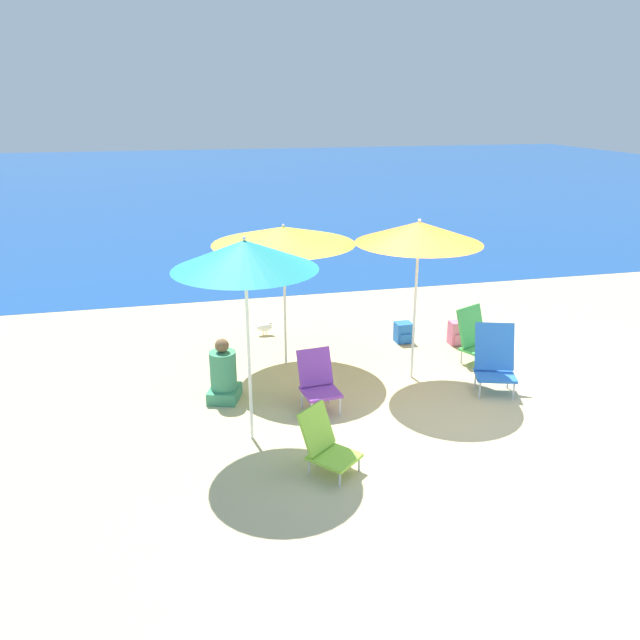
{
  "coord_description": "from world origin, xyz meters",
  "views": [
    {
      "loc": [
        -3.32,
        -6.33,
        3.7
      ],
      "look_at": [
        -1.57,
        1.12,
        1.0
      ],
      "focal_mm": 35.0,
      "sensor_mm": 36.0,
      "label": 1
    }
  ],
  "objects_px": {
    "backpack_pink": "(457,333)",
    "backpack_blue": "(403,332)",
    "beach_chair_lime": "(325,443)",
    "beach_chair_blue": "(495,359)",
    "seagull": "(265,327)",
    "beach_chair_purple": "(318,380)",
    "beach_umbrella_yellow": "(283,235)",
    "person_seated_near": "(224,376)",
    "beach_chair_green": "(476,337)",
    "beach_umbrella_orange": "(419,233)",
    "beach_umbrella_teal": "(245,255)"
  },
  "relations": [
    {
      "from": "beach_chair_purple",
      "to": "seagull",
      "type": "distance_m",
      "value": 2.77
    },
    {
      "from": "beach_chair_green",
      "to": "person_seated_near",
      "type": "height_order",
      "value": "person_seated_near"
    },
    {
      "from": "beach_chair_lime",
      "to": "backpack_pink",
      "type": "relative_size",
      "value": 1.84
    },
    {
      "from": "beach_umbrella_yellow",
      "to": "backpack_blue",
      "type": "height_order",
      "value": "beach_umbrella_yellow"
    },
    {
      "from": "beach_umbrella_teal",
      "to": "seagull",
      "type": "distance_m",
      "value": 3.94
    },
    {
      "from": "beach_umbrella_yellow",
      "to": "beach_chair_lime",
      "type": "distance_m",
      "value": 3.29
    },
    {
      "from": "beach_umbrella_orange",
      "to": "beach_umbrella_yellow",
      "type": "xyz_separation_m",
      "value": [
        -1.64,
        0.88,
        -0.14
      ]
    },
    {
      "from": "beach_chair_blue",
      "to": "beach_chair_purple",
      "type": "bearing_deg",
      "value": -163.04
    },
    {
      "from": "backpack_pink",
      "to": "person_seated_near",
      "type": "bearing_deg",
      "value": -163.61
    },
    {
      "from": "beach_umbrella_yellow",
      "to": "beach_chair_lime",
      "type": "bearing_deg",
      "value": -91.85
    },
    {
      "from": "beach_umbrella_orange",
      "to": "beach_chair_blue",
      "type": "bearing_deg",
      "value": -34.16
    },
    {
      "from": "backpack_pink",
      "to": "beach_chair_blue",
      "type": "bearing_deg",
      "value": -98.65
    },
    {
      "from": "beach_umbrella_orange",
      "to": "backpack_pink",
      "type": "relative_size",
      "value": 5.89
    },
    {
      "from": "beach_chair_purple",
      "to": "person_seated_near",
      "type": "distance_m",
      "value": 1.25
    },
    {
      "from": "beach_chair_blue",
      "to": "beach_chair_purple",
      "type": "relative_size",
      "value": 1.2
    },
    {
      "from": "beach_umbrella_teal",
      "to": "backpack_blue",
      "type": "bearing_deg",
      "value": 41.86
    },
    {
      "from": "beach_chair_blue",
      "to": "seagull",
      "type": "xyz_separation_m",
      "value": [
        -2.69,
        2.77,
        -0.31
      ]
    },
    {
      "from": "seagull",
      "to": "beach_umbrella_teal",
      "type": "bearing_deg",
      "value": -101.03
    },
    {
      "from": "beach_umbrella_yellow",
      "to": "seagull",
      "type": "distance_m",
      "value": 2.2
    },
    {
      "from": "beach_umbrella_teal",
      "to": "backpack_pink",
      "type": "height_order",
      "value": "beach_umbrella_teal"
    },
    {
      "from": "beach_chair_green",
      "to": "backpack_pink",
      "type": "relative_size",
      "value": 2.14
    },
    {
      "from": "backpack_blue",
      "to": "seagull",
      "type": "relative_size",
      "value": 1.21
    },
    {
      "from": "beach_chair_green",
      "to": "backpack_blue",
      "type": "distance_m",
      "value": 1.28
    },
    {
      "from": "beach_umbrella_yellow",
      "to": "person_seated_near",
      "type": "bearing_deg",
      "value": -135.59
    },
    {
      "from": "beach_chair_lime",
      "to": "beach_chair_green",
      "type": "distance_m",
      "value": 3.68
    },
    {
      "from": "beach_chair_blue",
      "to": "person_seated_near",
      "type": "bearing_deg",
      "value": -171.07
    },
    {
      "from": "beach_umbrella_orange",
      "to": "backpack_blue",
      "type": "bearing_deg",
      "value": 74.56
    },
    {
      "from": "beach_chair_purple",
      "to": "beach_chair_green",
      "type": "xyz_separation_m",
      "value": [
        2.63,
        0.92,
        -0.01
      ]
    },
    {
      "from": "beach_umbrella_yellow",
      "to": "backpack_blue",
      "type": "distance_m",
      "value": 2.71
    },
    {
      "from": "beach_umbrella_teal",
      "to": "backpack_blue",
      "type": "relative_size",
      "value": 7.28
    },
    {
      "from": "beach_chair_green",
      "to": "person_seated_near",
      "type": "relative_size",
      "value": 0.97
    },
    {
      "from": "beach_umbrella_orange",
      "to": "beach_umbrella_yellow",
      "type": "relative_size",
      "value": 1.08
    },
    {
      "from": "beach_chair_purple",
      "to": "backpack_pink",
      "type": "xyz_separation_m",
      "value": [
        2.67,
        1.63,
        -0.2
      ]
    },
    {
      "from": "beach_umbrella_orange",
      "to": "beach_chair_purple",
      "type": "height_order",
      "value": "beach_umbrella_orange"
    },
    {
      "from": "person_seated_near",
      "to": "backpack_blue",
      "type": "height_order",
      "value": "person_seated_near"
    },
    {
      "from": "beach_chair_lime",
      "to": "backpack_pink",
      "type": "distance_m",
      "value": 4.19
    },
    {
      "from": "beach_chair_lime",
      "to": "beach_chair_green",
      "type": "relative_size",
      "value": 0.86
    },
    {
      "from": "beach_chair_blue",
      "to": "seagull",
      "type": "relative_size",
      "value": 3.33
    },
    {
      "from": "beach_chair_purple",
      "to": "person_seated_near",
      "type": "bearing_deg",
      "value": 149.02
    },
    {
      "from": "beach_chair_purple",
      "to": "backpack_blue",
      "type": "xyz_separation_m",
      "value": [
        1.86,
        1.92,
        -0.23
      ]
    },
    {
      "from": "beach_umbrella_teal",
      "to": "beach_umbrella_yellow",
      "type": "bearing_deg",
      "value": 69.45
    },
    {
      "from": "beach_chair_blue",
      "to": "person_seated_near",
      "type": "distance_m",
      "value": 3.6
    },
    {
      "from": "beach_umbrella_yellow",
      "to": "beach_chair_blue",
      "type": "bearing_deg",
      "value": -30.39
    },
    {
      "from": "person_seated_near",
      "to": "backpack_pink",
      "type": "height_order",
      "value": "person_seated_near"
    },
    {
      "from": "backpack_pink",
      "to": "backpack_blue",
      "type": "relative_size",
      "value": 1.17
    },
    {
      "from": "beach_chair_green",
      "to": "beach_chair_purple",
      "type": "bearing_deg",
      "value": 173.64
    },
    {
      "from": "beach_umbrella_teal",
      "to": "beach_chair_lime",
      "type": "distance_m",
      "value": 2.14
    },
    {
      "from": "backpack_blue",
      "to": "seagull",
      "type": "height_order",
      "value": "backpack_blue"
    },
    {
      "from": "beach_umbrella_orange",
      "to": "backpack_pink",
      "type": "xyz_separation_m",
      "value": [
        1.17,
        1.03,
        -1.88
      ]
    },
    {
      "from": "beach_chair_lime",
      "to": "seagull",
      "type": "xyz_separation_m",
      "value": [
        -0.03,
        4.12,
        -0.17
      ]
    }
  ]
}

